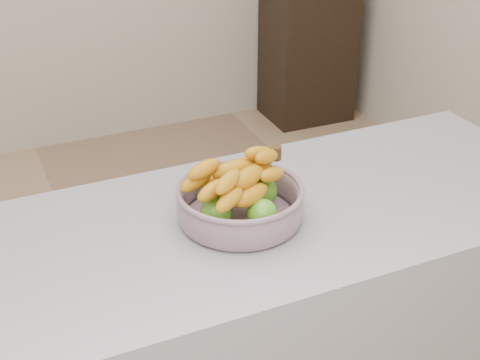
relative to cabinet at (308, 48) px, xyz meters
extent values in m
cube|color=black|center=(0.00, 0.00, 0.00)|extent=(0.50, 0.40, 0.88)
cylinder|color=#939BB1|center=(-1.48, -2.26, 0.47)|extent=(0.24, 0.24, 0.01)
torus|color=#939BB1|center=(-1.48, -2.26, 0.54)|extent=(0.28, 0.28, 0.01)
sphere|color=#5EA11B|center=(-1.46, -2.33, 0.51)|extent=(0.07, 0.07, 0.07)
sphere|color=#5EA11B|center=(-1.41, -2.24, 0.51)|extent=(0.07, 0.07, 0.07)
sphere|color=#5EA11B|center=(-1.50, -2.20, 0.51)|extent=(0.07, 0.07, 0.07)
sphere|color=#5EA11B|center=(-1.55, -2.29, 0.51)|extent=(0.07, 0.07, 0.07)
ellipsoid|color=#FCB015|center=(-1.47, -2.31, 0.55)|extent=(0.18, 0.11, 0.04)
ellipsoid|color=#FCB015|center=(-1.49, -2.27, 0.55)|extent=(0.18, 0.09, 0.04)
ellipsoid|color=#FCB015|center=(-1.50, -2.22, 0.55)|extent=(0.18, 0.08, 0.04)
ellipsoid|color=#FCB015|center=(-1.47, -2.29, 0.58)|extent=(0.17, 0.12, 0.04)
ellipsoid|color=#FCB015|center=(-1.49, -2.24, 0.58)|extent=(0.18, 0.06, 0.04)
cylinder|color=#3F2B14|center=(-1.38, -2.23, 0.59)|extent=(0.03, 0.03, 0.03)
camera|label=1|loc=(-2.00, -3.41, 1.25)|focal=50.00mm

